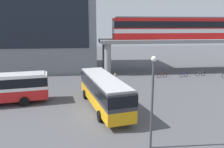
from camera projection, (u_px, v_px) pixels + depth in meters
ground_plane at (93, 87)px, 30.38m from camera, size 120.00×120.00×0.00m
station_building at (29, 24)px, 42.67m from camera, size 25.09×16.05×16.98m
elevated_platform at (188, 43)px, 40.47m from camera, size 32.16×5.96×5.85m
train at (181, 28)px, 39.69m from camera, size 24.23×2.96×3.84m
bus_main at (104, 89)px, 22.42m from camera, size 4.68×11.32×3.22m
bicycle_red at (162, 75)px, 36.12m from camera, size 1.76×0.45×1.04m
bicycle_blue at (184, 75)px, 36.45m from camera, size 1.65×0.80×1.04m
bicycle_silver at (200, 74)px, 37.09m from camera, size 1.78×0.29×1.04m
pedestrian_near_building at (115, 79)px, 31.95m from camera, size 0.34×0.45×1.61m
lamp_post at (152, 96)px, 14.61m from camera, size 0.36×0.36×6.38m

